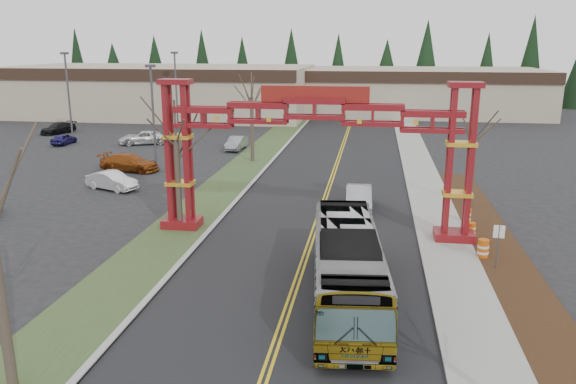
% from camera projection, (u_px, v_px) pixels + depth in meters
% --- Properties ---
extents(road, '(12.00, 110.00, 0.02)m').
position_uv_depth(road, '(324.00, 202.00, 39.65)').
color(road, black).
rests_on(road, ground).
extents(lane_line_left, '(0.12, 100.00, 0.01)m').
position_uv_depth(lane_line_left, '(322.00, 202.00, 39.66)').
color(lane_line_left, gold).
rests_on(lane_line_left, road).
extents(lane_line_right, '(0.12, 100.00, 0.01)m').
position_uv_depth(lane_line_right, '(326.00, 202.00, 39.63)').
color(lane_line_right, gold).
rests_on(lane_line_right, road).
extents(curb_right, '(0.30, 110.00, 0.15)m').
position_uv_depth(curb_right, '(413.00, 205.00, 38.73)').
color(curb_right, '#A1A09B').
rests_on(curb_right, ground).
extents(sidewalk_right, '(2.60, 110.00, 0.14)m').
position_uv_depth(sidewalk_right, '(434.00, 206.00, 38.51)').
color(sidewalk_right, gray).
rests_on(sidewalk_right, ground).
extents(landscape_strip, '(2.60, 50.00, 0.12)m').
position_uv_depth(landscape_strip, '(531.00, 306.00, 23.80)').
color(landscape_strip, black).
rests_on(landscape_strip, ground).
extents(grass_median, '(4.00, 110.00, 0.08)m').
position_uv_depth(grass_median, '(214.00, 197.00, 40.82)').
color(grass_median, '#334522').
rests_on(grass_median, ground).
extents(curb_left, '(0.30, 110.00, 0.15)m').
position_uv_depth(curb_left, '(239.00, 197.00, 40.54)').
color(curb_left, '#A1A09B').
rests_on(curb_left, ground).
extents(gateway_arch, '(18.20, 1.60, 8.90)m').
position_uv_depth(gateway_arch, '(314.00, 133.00, 31.43)').
color(gateway_arch, '#640D11').
rests_on(gateway_arch, ground).
extents(retail_building_west, '(46.00, 22.30, 7.50)m').
position_uv_depth(retail_building_west, '(161.00, 90.00, 87.97)').
color(retail_building_west, tan).
rests_on(retail_building_west, ground).
extents(retail_building_east, '(38.00, 20.30, 7.00)m').
position_uv_depth(retail_building_east, '(418.00, 91.00, 89.78)').
color(retail_building_east, tan).
rests_on(retail_building_east, ground).
extents(conifer_treeline, '(116.10, 5.60, 13.00)m').
position_uv_depth(conifer_treeline, '(359.00, 68.00, 101.97)').
color(conifer_treeline, black).
rests_on(conifer_treeline, ground).
extents(transit_bus, '(3.88, 11.92, 3.26)m').
position_uv_depth(transit_bus, '(347.00, 267.00, 23.93)').
color(transit_bus, '#999BA0').
rests_on(transit_bus, ground).
extents(silver_sedan, '(1.89, 4.89, 1.59)m').
position_uv_depth(silver_sedan, '(359.00, 198.00, 37.63)').
color(silver_sedan, '#A5A8AD').
rests_on(silver_sedan, ground).
extents(parked_car_near_b, '(4.51, 2.88, 1.40)m').
position_uv_depth(parked_car_near_b, '(112.00, 181.00, 42.86)').
color(parked_car_near_b, white).
rests_on(parked_car_near_b, ground).
extents(parked_car_mid_a, '(5.48, 2.76, 1.53)m').
position_uv_depth(parked_car_mid_a, '(130.00, 162.00, 49.15)').
color(parked_car_mid_a, '#8A3E13').
rests_on(parked_car_mid_a, ground).
extents(parked_car_mid_b, '(1.50, 3.62, 1.23)m').
position_uv_depth(parked_car_mid_b, '(64.00, 139.00, 62.17)').
color(parked_car_mid_b, navy).
rests_on(parked_car_mid_b, ground).
extents(parked_car_far_a, '(1.66, 4.25, 1.38)m').
position_uv_depth(parked_car_far_a, '(236.00, 143.00, 59.09)').
color(parked_car_far_a, gray).
rests_on(parked_car_far_a, ground).
extents(parked_car_far_b, '(5.74, 4.18, 1.45)m').
position_uv_depth(parked_car_far_b, '(143.00, 138.00, 62.36)').
color(parked_car_far_b, white).
rests_on(parked_car_far_b, ground).
extents(parked_car_far_c, '(3.35, 5.03, 1.35)m').
position_uv_depth(parked_car_far_c, '(58.00, 128.00, 69.82)').
color(parked_car_far_c, black).
rests_on(parked_car_far_c, ground).
extents(bare_tree_median_mid, '(3.40, 3.40, 7.74)m').
position_uv_depth(bare_tree_median_mid, '(176.00, 140.00, 32.39)').
color(bare_tree_median_mid, '#382D26').
rests_on(bare_tree_median_mid, ground).
extents(bare_tree_median_far, '(3.41, 3.41, 8.29)m').
position_uv_depth(bare_tree_median_far, '(252.00, 98.00, 51.78)').
color(bare_tree_median_far, '#382D26').
rests_on(bare_tree_median_far, ground).
extents(bare_tree_right_far, '(3.03, 3.03, 6.87)m').
position_uv_depth(bare_tree_right_far, '(475.00, 137.00, 37.30)').
color(bare_tree_right_far, '#382D26').
rests_on(bare_tree_right_far, ground).
extents(light_pole_near, '(0.79, 0.40, 9.15)m').
position_uv_depth(light_pole_near, '(153.00, 111.00, 48.04)').
color(light_pole_near, '#3F3F44').
rests_on(light_pole_near, ground).
extents(light_pole_mid, '(0.86, 0.43, 9.92)m').
position_uv_depth(light_pole_mid, '(68.00, 89.00, 64.87)').
color(light_pole_mid, '#3F3F44').
rests_on(light_pole_mid, ground).
extents(light_pole_far, '(0.86, 0.43, 9.88)m').
position_uv_depth(light_pole_far, '(176.00, 85.00, 71.98)').
color(light_pole_far, '#3F3F44').
rests_on(light_pole_far, ground).
extents(street_sign, '(0.53, 0.10, 2.33)m').
position_uv_depth(street_sign, '(498.00, 238.00, 27.28)').
color(street_sign, '#3F3F44').
rests_on(street_sign, ground).
extents(barrel_south, '(0.58, 0.58, 1.07)m').
position_uv_depth(barrel_south, '(483.00, 249.00, 29.03)').
color(barrel_south, '#CD540B').
rests_on(barrel_south, ground).
extents(barrel_mid, '(0.48, 0.48, 0.88)m').
position_uv_depth(barrel_mid, '(471.00, 230.00, 32.33)').
color(barrel_mid, '#CD540B').
rests_on(barrel_mid, ground).
extents(barrel_north, '(0.53, 0.53, 0.99)m').
position_uv_depth(barrel_north, '(467.00, 216.00, 34.73)').
color(barrel_north, '#CD540B').
rests_on(barrel_north, ground).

